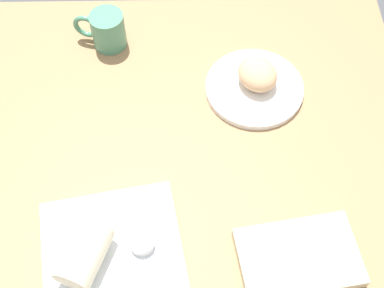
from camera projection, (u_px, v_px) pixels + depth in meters
dining_table at (156, 158)px, 106.53cm from camera, size 110.00×90.00×4.00cm
round_plate at (254, 88)px, 112.89cm from camera, size 21.70×21.70×1.40cm
scone_pastry at (258, 74)px, 110.58cm from camera, size 11.40×12.01×5.41cm
square_plate at (113, 255)px, 92.58cm from camera, size 29.11×29.11×1.60cm
sauce_cup at (142, 243)px, 91.86cm from camera, size 4.56×4.56×2.02cm
breakfast_wrap at (84, 255)px, 88.32cm from camera, size 10.20×12.68×6.74cm
book_stack at (298, 257)px, 91.85cm from camera, size 23.38×16.98×2.61cm
coffee_mug at (106, 30)px, 117.10cm from camera, size 12.30×7.77×8.66cm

